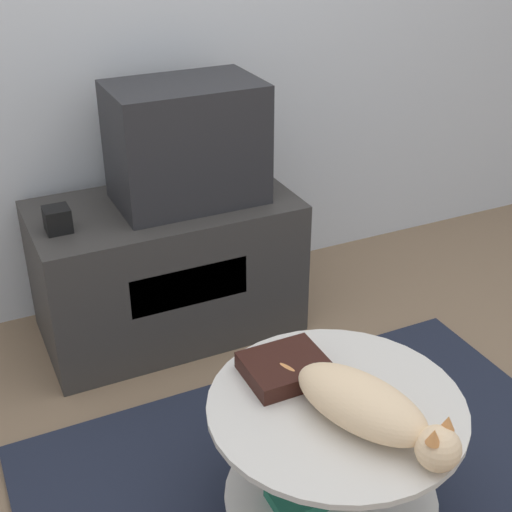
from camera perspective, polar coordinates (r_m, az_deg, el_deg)
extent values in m
plane|color=#7F664C|center=(2.34, 6.40, -19.05)|extent=(12.00, 12.00, 0.00)
cube|color=#1E2333|center=(2.33, 6.42, -18.89)|extent=(1.82, 1.35, 0.02)
cube|color=#33302D|center=(2.94, -7.15, -0.93)|extent=(1.03, 0.55, 0.57)
cube|color=black|center=(2.68, -5.31, -2.46)|extent=(0.46, 0.01, 0.16)
cube|color=#232326|center=(2.75, -5.59, 8.97)|extent=(0.56, 0.36, 0.46)
cube|color=black|center=(2.59, -4.22, 8.05)|extent=(0.48, 0.01, 0.36)
cube|color=black|center=(2.65, -15.60, 2.83)|extent=(0.09, 0.09, 0.09)
cylinder|color=#B7B7BC|center=(2.11, 6.11, -16.46)|extent=(0.04, 0.04, 0.43)
cylinder|color=beige|center=(2.18, 5.96, -18.41)|extent=(0.61, 0.61, 0.01)
cylinder|color=beige|center=(1.96, 6.45, -11.82)|extent=(0.70, 0.70, 0.02)
cube|color=#1E664C|center=(2.14, 4.00, -18.53)|extent=(0.21, 0.13, 0.03)
cube|color=tan|center=(2.21, 8.09, -17.45)|extent=(0.17, 0.14, 0.01)
cube|color=black|center=(2.02, 2.36, -8.92)|extent=(0.23, 0.19, 0.05)
ellipsoid|color=beige|center=(1.86, 8.37, -11.55)|extent=(0.30, 0.42, 0.13)
sphere|color=beige|center=(1.78, 14.36, -14.70)|extent=(0.11, 0.11, 0.11)
cone|color=#D18447|center=(1.77, 15.10, -12.76)|extent=(0.04, 0.04, 0.04)
cone|color=#D18447|center=(1.72, 14.08, -13.81)|extent=(0.04, 0.04, 0.04)
ellipsoid|color=#D18447|center=(1.99, 2.50, -9.36)|extent=(0.10, 0.16, 0.05)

